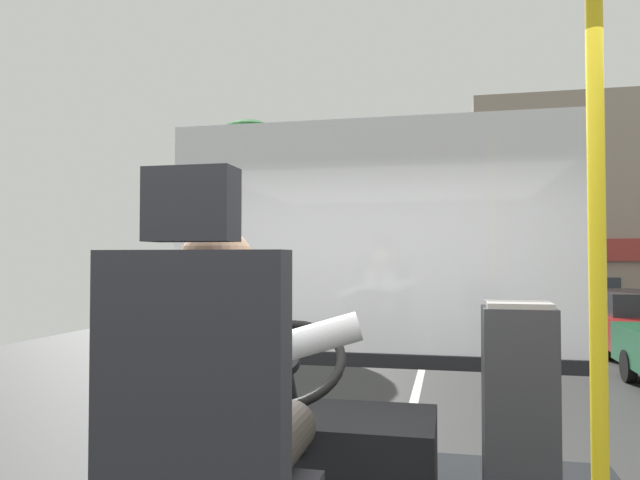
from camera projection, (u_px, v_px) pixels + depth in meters
The scene contains 12 objects.
ground at pixel (423, 366), 10.46m from camera, with size 18.00×44.00×0.06m.
driver_seat at pixel (207, 469), 1.52m from camera, with size 0.48×0.48×1.33m.
bus_driver at pixel (225, 397), 1.64m from camera, with size 0.73×0.59×0.72m.
steering_console at pixel (313, 454), 2.69m from camera, with size 1.10×1.03×0.87m.
handrail_pole at pixel (597, 262), 1.53m from camera, with size 0.04×0.04×2.20m.
fare_box at pixel (519, 429), 2.20m from camera, with size 0.26×0.23×0.95m.
windshield_panel at pixel (369, 269), 3.51m from camera, with size 2.50×0.08×1.48m.
street_tree at pixel (249, 174), 14.44m from camera, with size 2.56×2.56×5.27m.
shop_building at pixel (637, 213), 18.21m from camera, with size 9.94×5.23×6.54m.
parked_car_red at pixel (637, 320), 12.13m from camera, with size 1.99×4.36×1.22m.
parked_car_charcoal at pixel (581, 299), 17.27m from camera, with size 1.87×4.02×1.37m.
parked_car_silver at pixel (558, 290), 21.69m from camera, with size 2.02×3.90×1.39m.
Camera 1 is at (0.46, -1.87, 1.90)m, focal length 33.22 mm.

